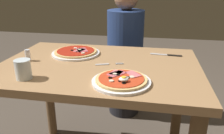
{
  "coord_description": "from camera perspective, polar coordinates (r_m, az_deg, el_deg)",
  "views": [
    {
      "loc": [
        0.29,
        -1.16,
        1.21
      ],
      "look_at": [
        0.1,
        -0.12,
        0.8
      ],
      "focal_mm": 36.25,
      "sensor_mm": 36.0,
      "label": 1
    }
  ],
  "objects": [
    {
      "name": "diner_person",
      "position": [
        2.07,
        3.28,
        2.51
      ],
      "size": [
        0.32,
        0.32,
        1.18
      ],
      "rotation": [
        0.0,
        0.0,
        3.14
      ],
      "color": "black",
      "rests_on": "ground"
    },
    {
      "name": "salt_shaker",
      "position": [
        1.4,
        -20.48,
        2.77
      ],
      "size": [
        0.03,
        0.03,
        0.07
      ],
      "color": "white",
      "rests_on": "dining_table"
    },
    {
      "name": "dining_table",
      "position": [
        1.33,
        -3.2,
        -4.59
      ],
      "size": [
        1.12,
        0.78,
        0.77
      ],
      "color": "#9E754C",
      "rests_on": "ground"
    },
    {
      "name": "pizza_across_left",
      "position": [
        1.46,
        -9.09,
        3.68
      ],
      "size": [
        0.3,
        0.3,
        0.03
      ],
      "color": "white",
      "rests_on": "dining_table"
    },
    {
      "name": "water_glass_near",
      "position": [
        1.14,
        -21.45,
        -0.85
      ],
      "size": [
        0.08,
        0.08,
        0.09
      ],
      "color": "silver",
      "rests_on": "dining_table"
    },
    {
      "name": "knife",
      "position": [
        1.46,
        13.98,
        2.96
      ],
      "size": [
        0.2,
        0.04,
        0.01
      ],
      "color": "silver",
      "rests_on": "dining_table"
    },
    {
      "name": "fork",
      "position": [
        1.26,
        -1.2,
        0.71
      ],
      "size": [
        0.15,
        0.06,
        0.0
      ],
      "color": "silver",
      "rests_on": "dining_table"
    },
    {
      "name": "pizza_foreground",
      "position": [
        1.03,
        2.36,
        -3.38
      ],
      "size": [
        0.27,
        0.27,
        0.05
      ],
      "color": "white",
      "rests_on": "dining_table"
    }
  ]
}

